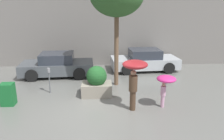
{
  "coord_description": "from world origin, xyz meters",
  "views": [
    {
      "loc": [
        0.29,
        -7.79,
        3.81
      ],
      "look_at": [
        0.76,
        1.6,
        1.05
      ],
      "focal_mm": 35.0,
      "sensor_mm": 36.0,
      "label": 1
    }
  ],
  "objects": [
    {
      "name": "parked_car_far",
      "position": [
        2.94,
        5.11,
        0.6
      ],
      "size": [
        4.13,
        2.22,
        1.3
      ],
      "rotation": [
        0.0,
        0.0,
        1.64
      ],
      "color": "#B7BCC1",
      "rests_on": "ground"
    },
    {
      "name": "planter_box",
      "position": [
        0.07,
        1.24,
        0.6
      ],
      "size": [
        1.31,
        0.89,
        1.34
      ],
      "color": "gray",
      "rests_on": "ground"
    },
    {
      "name": "person_adult",
      "position": [
        1.5,
        -0.16,
        1.5
      ],
      "size": [
        0.94,
        0.94,
        1.91
      ],
      "rotation": [
        0.0,
        0.0,
        1.05
      ],
      "color": "#473323",
      "rests_on": "ground"
    },
    {
      "name": "ground_plane",
      "position": [
        0.0,
        0.0,
        0.0
      ],
      "size": [
        40.0,
        40.0,
        0.0
      ],
      "primitive_type": "plane",
      "color": "slate"
    },
    {
      "name": "building_facade",
      "position": [
        0.0,
        6.5,
        3.0
      ],
      "size": [
        18.0,
        0.3,
        6.0
      ],
      "color": "gray",
      "rests_on": "ground"
    },
    {
      "name": "newspaper_box",
      "position": [
        -3.44,
        0.43,
        0.45
      ],
      "size": [
        0.5,
        0.44,
        0.9
      ],
      "color": "#19662D",
      "rests_on": "ground"
    },
    {
      "name": "parked_car_near",
      "position": [
        -2.19,
        4.24,
        0.6
      ],
      "size": [
        4.09,
        2.21,
        1.3
      ],
      "rotation": [
        0.0,
        0.0,
        1.63
      ],
      "color": "#4C5156",
      "rests_on": "ground"
    },
    {
      "name": "parking_meter",
      "position": [
        -2.06,
        1.63,
        0.85
      ],
      "size": [
        0.14,
        0.14,
        1.17
      ],
      "color": "#595B60",
      "rests_on": "ground"
    },
    {
      "name": "person_child",
      "position": [
        2.71,
        -0.12,
        1.07
      ],
      "size": [
        0.73,
        0.73,
        1.3
      ],
      "rotation": [
        0.0,
        0.0,
        -0.66
      ],
      "color": "#D199B7",
      "rests_on": "ground"
    }
  ]
}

